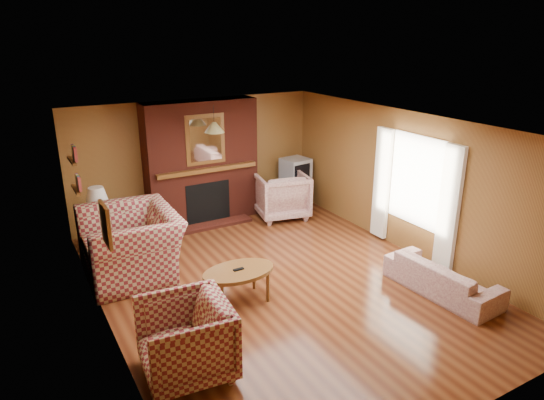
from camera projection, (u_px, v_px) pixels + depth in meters
floor at (280, 282)px, 7.37m from camera, size 6.50×6.50×0.00m
ceiling at (280, 126)px, 6.58m from camera, size 6.50×6.50×0.00m
wall_back at (197, 160)px, 9.64m from camera, size 6.50×0.00×6.50m
wall_front at (466, 318)px, 4.31m from camera, size 6.50×0.00×6.50m
wall_left at (101, 244)px, 5.80m from camera, size 0.00×6.50×6.50m
wall_right at (408, 183)px, 8.15m from camera, size 0.00×6.50×6.50m
fireplace at (202, 163)px, 9.43m from camera, size 2.20×0.82×2.40m
window_right at (414, 191)px, 7.99m from camera, size 0.10×1.85×2.00m
bookshelf at (75, 169)px, 7.24m from camera, size 0.09×0.55×0.71m
botanical_print at (106, 225)px, 5.46m from camera, size 0.05×0.40×0.50m
pendant_light at (214, 127)px, 8.60m from camera, size 0.36×0.36×0.48m
plaid_loveseat at (131, 244)px, 7.47m from camera, size 1.42×1.62×1.03m
plaid_armchair at (185, 340)px, 5.27m from camera, size 1.06×1.03×0.88m
floral_sofa at (442, 277)px, 7.02m from camera, size 0.77×1.74×0.50m
floral_armchair at (281, 195)px, 9.86m from camera, size 1.18×1.20×0.93m
coffee_table at (239, 273)px, 6.72m from camera, size 1.04×0.65×0.51m
side_table at (102, 237)px, 8.30m from camera, size 0.45×0.45×0.55m
table_lamp at (97, 203)px, 8.10m from camera, size 0.38×0.38×0.62m
tv_stand at (295, 193)px, 10.53m from camera, size 0.55×0.50×0.57m
crt_tv at (296, 170)px, 10.36m from camera, size 0.59×0.59×0.49m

